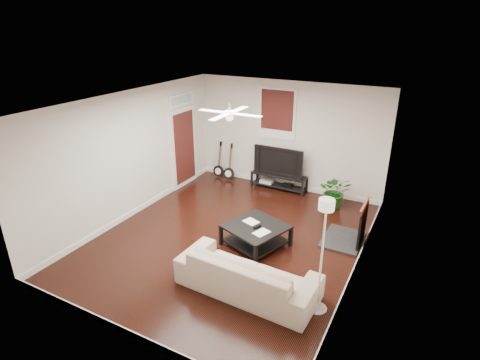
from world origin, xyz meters
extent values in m
cube|color=black|center=(0.00, 0.00, 0.00)|extent=(5.00, 6.00, 0.01)
cube|color=white|center=(0.00, 0.00, 2.80)|extent=(5.00, 6.00, 0.01)
cube|color=silver|center=(0.00, 3.00, 1.40)|extent=(5.00, 0.01, 2.80)
cube|color=silver|center=(0.00, -3.00, 1.40)|extent=(5.00, 0.01, 2.80)
cube|color=silver|center=(-2.50, 0.00, 1.40)|extent=(0.01, 6.00, 2.80)
cube|color=silver|center=(2.50, 0.00, 1.40)|extent=(0.01, 6.00, 2.80)
cube|color=#AA4537|center=(2.49, 1.00, 1.40)|extent=(0.02, 2.20, 2.80)
cube|color=black|center=(2.20, 1.00, 0.46)|extent=(0.80, 1.10, 0.92)
cube|color=#3D1210|center=(-0.30, 2.97, 1.95)|extent=(1.00, 0.06, 1.30)
cube|color=white|center=(-2.46, 1.90, 1.25)|extent=(0.08, 1.00, 2.50)
cube|color=black|center=(-0.10, 2.78, 0.21)|extent=(1.47, 0.39, 0.41)
imported|color=black|center=(-0.10, 2.80, 0.79)|extent=(1.32, 0.17, 0.76)
cube|color=black|center=(0.56, 0.01, 0.22)|extent=(1.32, 1.32, 0.44)
imported|color=#BBA58C|center=(1.04, -1.32, 0.34)|extent=(2.36, 1.00, 0.68)
imported|color=#1A5A19|center=(1.48, 2.40, 0.41)|extent=(0.89, 0.83, 0.82)
camera|label=1|loc=(3.36, -5.95, 4.15)|focal=28.79mm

